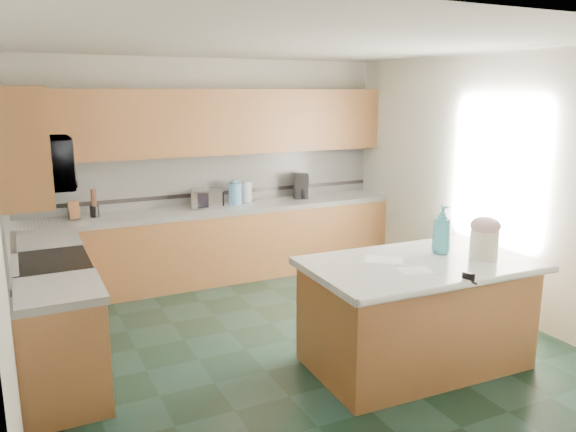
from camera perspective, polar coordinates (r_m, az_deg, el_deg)
floor at (r=5.43m, az=0.21°, el=-12.51°), size 4.60×4.60×0.00m
ceiling at (r=4.94m, az=0.23°, el=17.21°), size 4.60×4.60×0.00m
wall_back at (r=7.14m, az=-8.10°, el=4.75°), size 4.60×0.04×2.70m
wall_front at (r=3.17m, az=19.28°, el=-5.55°), size 4.60×0.04×2.70m
wall_left at (r=4.51m, az=-27.23°, el=-0.98°), size 0.04×4.60×2.70m
wall_right at (r=6.37m, az=19.30°, el=3.26°), size 0.04×4.60×2.70m
back_base_cab at (r=7.02m, az=-7.05°, el=-3.01°), size 4.60×0.60×0.86m
back_countertop at (r=6.92m, az=-7.15°, el=0.67°), size 4.60×0.64×0.06m
back_upper_cab at (r=6.91m, az=-7.76°, el=9.43°), size 4.60×0.33×0.78m
back_backsplash at (r=7.12m, az=-7.99°, el=3.81°), size 4.60×0.02×0.63m
back_accent_band at (r=7.15m, az=-7.92°, el=2.26°), size 4.60×0.01×0.05m
left_base_cab_rear at (r=6.00m, az=-23.17°, el=-6.66°), size 0.60×0.82×0.86m
left_counter_rear at (r=5.87m, az=-23.55°, el=-2.41°), size 0.64×0.82×0.06m
left_base_cab_front at (r=4.57m, az=-22.00°, el=-12.53°), size 0.60×0.72×0.86m
left_counter_front at (r=4.40m, az=-22.48°, el=-7.08°), size 0.64×0.72×0.06m
left_backsplash at (r=5.07m, az=-26.68°, el=-0.91°), size 0.02×2.30×0.63m
left_accent_band at (r=5.12m, az=-26.40°, el=-3.03°), size 0.01×2.30×0.05m
left_upper_cab_rear at (r=5.85m, az=-25.84°, el=7.79°), size 0.33×1.09×0.78m
left_upper_cab_front at (r=4.19m, az=-25.52°, el=6.44°), size 0.33×0.72×0.78m
range_body at (r=5.25m, az=-22.66°, el=-9.19°), size 0.60×0.76×0.88m
range_oven_door at (r=5.28m, az=-19.45°, el=-9.26°), size 0.02×0.68×0.55m
range_cooktop at (r=5.11m, az=-23.09°, el=-4.38°), size 0.62×0.78×0.04m
range_handle at (r=5.16m, az=-19.42°, el=-5.30°), size 0.02×0.66×0.02m
range_backguard at (r=5.07m, az=-26.13°, el=-3.36°), size 0.06×0.76×0.18m
microwave at (r=4.95m, az=-23.90°, el=4.91°), size 0.50×0.73×0.41m
island_base at (r=4.96m, az=12.83°, el=-9.92°), size 1.80×1.07×0.86m
island_top at (r=4.80m, az=13.09°, el=-4.84°), size 1.90×1.17×0.06m
island_bullnose at (r=4.41m, az=17.63°, el=-6.66°), size 1.86×0.12×0.06m
treat_jar at (r=5.00m, az=19.29°, el=-2.72°), size 0.30×0.30×0.24m
treat_jar_lid at (r=4.96m, az=19.42°, el=-0.93°), size 0.25×0.25×0.16m
treat_jar_knob at (r=4.95m, az=19.47°, el=-0.34°), size 0.08×0.03×0.03m
treat_jar_knob_end_l at (r=4.92m, az=19.12°, el=-0.39°), size 0.04×0.04×0.04m
treat_jar_knob_end_r at (r=4.98m, az=19.81°, el=-0.29°), size 0.04×0.04×0.04m
soap_bottle_island at (r=5.02m, az=15.38°, el=-1.32°), size 0.18×0.18×0.43m
paper_sheet_a at (r=4.54m, az=12.79°, el=-5.42°), size 0.31×0.26×0.00m
paper_sheet_b at (r=4.77m, az=9.73°, el=-4.40°), size 0.39×0.37×0.00m
clamp_body at (r=4.44m, az=17.84°, el=-6.02°), size 0.05×0.10×0.08m
clamp_handle at (r=4.41m, az=18.33°, el=-6.46°), size 0.01×0.07×0.01m
knife_block at (r=6.61m, az=-20.94°, el=0.53°), size 0.12×0.16×0.22m
utensil_crock at (r=6.66m, az=-19.05°, el=0.46°), size 0.10×0.10×0.13m
utensil_bundle at (r=6.63m, az=-19.15°, el=1.79°), size 0.06×0.06×0.19m
toaster_oven at (r=6.90m, az=-8.15°, el=1.77°), size 0.44×0.38×0.21m
toaster_oven_door at (r=6.79m, az=-7.84°, el=1.61°), size 0.33×0.01×0.17m
paper_towel at (r=7.12m, az=-4.19°, el=2.45°), size 0.12×0.12×0.28m
paper_towel_base at (r=7.15m, az=-4.18°, el=1.42°), size 0.18×0.18×0.01m
water_jug at (r=7.02m, az=-5.37°, el=2.27°), size 0.16×0.16×0.27m
water_jug_neck at (r=7.00m, az=-5.40°, el=3.52°), size 0.08×0.08×0.04m
coffee_maker at (r=7.41m, az=1.33°, el=3.05°), size 0.25×0.26×0.32m
coffee_carafe at (r=7.39m, az=1.49°, el=2.28°), size 0.13×0.13×0.13m
soap_bottle_back at (r=7.41m, az=1.64°, el=2.67°), size 0.11×0.12×0.23m
soap_back_cap at (r=7.39m, az=1.65°, el=3.65°), size 0.02×0.02×0.03m
window_light_proxy at (r=6.19m, az=20.51°, el=4.33°), size 0.02×1.40×1.10m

